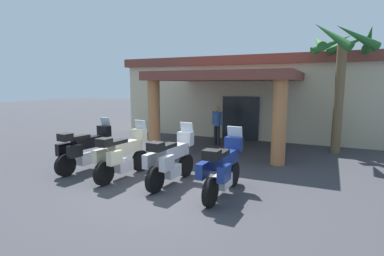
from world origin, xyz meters
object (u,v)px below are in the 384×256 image
object	(u,v)px
motorcycle_black	(86,149)
motorcycle_blue	(223,168)
palm_tree_near_portico	(341,57)
motel_building	(255,95)
pedestrian	(217,122)
motorcycle_silver	(171,159)
motorcycle_cream	(122,154)

from	to	relation	value
motorcycle_black	motorcycle_blue	distance (m)	4.63
motorcycle_blue	palm_tree_near_portico	world-z (taller)	palm_tree_near_portico
motorcycle_blue	palm_tree_near_portico	size ratio (longest dim) A/B	0.43
motel_building	pedestrian	world-z (taller)	motel_building
motorcycle_silver	palm_tree_near_portico	world-z (taller)	palm_tree_near_portico
motorcycle_black	motorcycle_silver	xyz separation A→B (m)	(3.08, -0.15, 0.00)
motorcycle_blue	motel_building	bearing A→B (deg)	10.92
motorcycle_silver	motorcycle_blue	xyz separation A→B (m)	(1.54, -0.28, 0.00)
motel_building	motorcycle_black	size ratio (longest dim) A/B	6.22
motorcycle_blue	pedestrian	bearing A→B (deg)	23.29
pedestrian	palm_tree_near_portico	xyz separation A→B (m)	(4.80, 0.36, 2.70)
motorcycle_cream	motorcycle_blue	bearing A→B (deg)	-88.18
motorcycle_silver	motorcycle_blue	size ratio (longest dim) A/B	1.00
motel_building	pedestrian	size ratio (longest dim) A/B	7.85
motorcycle_black	motorcycle_blue	xyz separation A→B (m)	(4.61, -0.43, 0.00)
motorcycle_black	motorcycle_silver	bearing A→B (deg)	-84.28
motorcycle_black	motorcycle_silver	world-z (taller)	same
motel_building	motorcycle_cream	xyz separation A→B (m)	(-1.79, -10.39, -1.37)
motel_building	motorcycle_blue	bearing A→B (deg)	-80.96
motorcycle_silver	pedestrian	xyz separation A→B (m)	(-0.49, 5.52, 0.32)
motel_building	motorcycle_cream	world-z (taller)	motel_building
motorcycle_black	motorcycle_blue	bearing A→B (deg)	-86.76
motorcycle_black	pedestrian	bearing A→B (deg)	-17.16
motorcycle_blue	pedestrian	world-z (taller)	pedestrian
motorcycle_cream	motorcycle_silver	distance (m)	1.54
motorcycle_black	motorcycle_cream	distance (m)	1.55
motorcycle_silver	motorcycle_cream	bearing A→B (deg)	98.12
motel_building	motorcycle_black	xyz separation A→B (m)	(-3.33, -10.18, -1.37)
motel_building	motorcycle_blue	world-z (taller)	motel_building
motorcycle_silver	palm_tree_near_portico	size ratio (longest dim) A/B	0.43
motel_building	motorcycle_silver	bearing A→B (deg)	-89.27
palm_tree_near_portico	pedestrian	bearing A→B (deg)	-175.71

